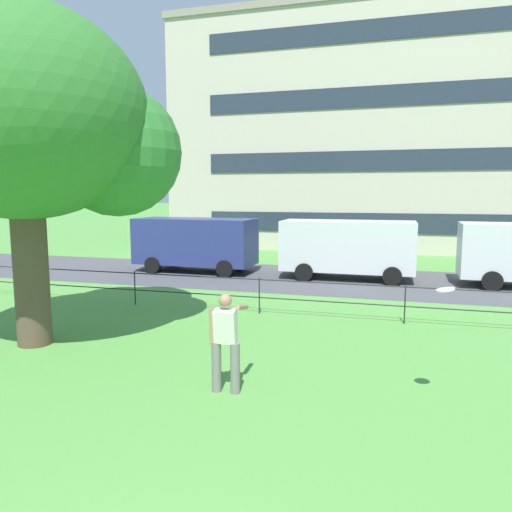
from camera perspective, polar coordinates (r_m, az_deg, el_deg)
The scene contains 8 objects.
street_strip at distance 18.61m, azimuth 10.90°, elevation -2.86°, with size 80.00×6.25×0.01m, color #4C4C51.
park_fence at distance 12.83m, azimuth 8.66°, elevation -4.42°, with size 34.41×0.04×1.00m.
tree_large_lawn at distance 11.84m, azimuth -23.08°, elevation 14.05°, with size 5.45×6.24×7.13m.
person_thrower at distance 8.04m, azimuth -3.61°, elevation -9.84°, with size 0.51×0.79×1.66m.
frisbee at distance 7.69m, azimuth 21.49°, elevation -3.72°, with size 0.28×0.28×0.07m.
panel_van_left at distance 20.39m, azimuth -7.17°, elevation 1.70°, with size 5.06×2.23×2.24m.
panel_van_far_left at distance 18.83m, azimuth 10.83°, elevation 1.15°, with size 5.01×2.12×2.24m.
apartment_building_background at distance 33.53m, azimuth 23.73°, elevation 13.00°, with size 35.22×12.38×13.79m.
Camera 1 is at (1.55, -1.56, 3.28)m, focal length 33.79 mm.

